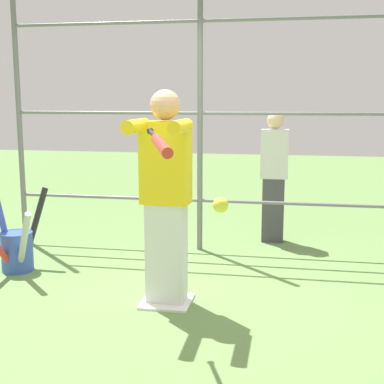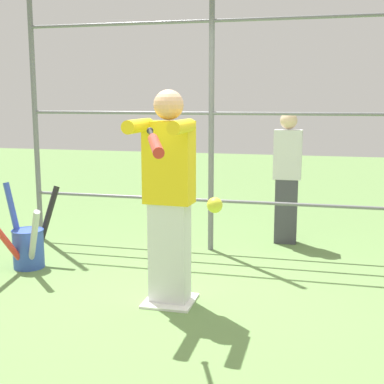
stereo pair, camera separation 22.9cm
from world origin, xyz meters
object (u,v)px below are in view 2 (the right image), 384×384
at_px(softball_in_flight, 215,205).
at_px(batter, 169,191).
at_px(baseball_bat_swinging, 155,143).
at_px(bystander_behind_fence, 287,176).
at_px(bat_bucket, 27,244).

bearing_deg(softball_in_flight, batter, -58.15).
height_order(baseball_bat_swinging, softball_in_flight, baseball_bat_swinging).
height_order(softball_in_flight, bystander_behind_fence, bystander_behind_fence).
distance_m(softball_in_flight, bystander_behind_fence, 3.02).
distance_m(baseball_bat_swinging, bystander_behind_fence, 3.12).
height_order(batter, baseball_bat_swinging, batter).
relative_size(batter, bystander_behind_fence, 1.14).
bearing_deg(bat_bucket, softball_in_flight, 146.48).
bearing_deg(baseball_bat_swinging, bystander_behind_fence, -101.29).
bearing_deg(batter, bat_bucket, -18.60).
bearing_deg(bystander_behind_fence, baseball_bat_swinging, 78.71).
xyz_separation_m(batter, softball_in_flight, (-0.55, 0.89, 0.09)).
xyz_separation_m(batter, bat_bucket, (1.61, -0.54, -0.68)).
distance_m(bat_bucket, bystander_behind_fence, 2.91).
bearing_deg(bat_bucket, baseball_bat_swinging, 141.27).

